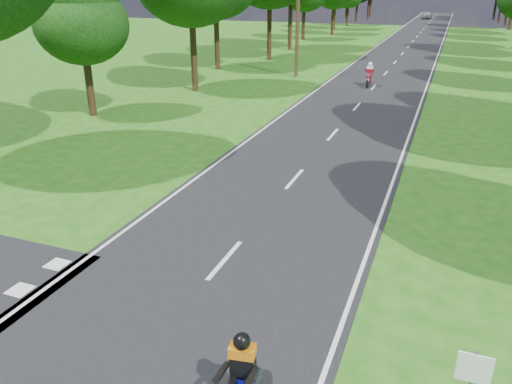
% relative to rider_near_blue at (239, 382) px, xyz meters
% --- Properties ---
extents(ground, '(160.00, 160.00, 0.00)m').
position_rel_rider_near_blue_xyz_m(ground, '(-2.28, 2.46, -0.79)').
color(ground, '#1D5613').
rests_on(ground, ground).
extents(main_road, '(7.00, 140.00, 0.02)m').
position_rel_rider_near_blue_xyz_m(main_road, '(-2.28, 52.46, -0.78)').
color(main_road, black).
rests_on(main_road, ground).
extents(road_markings, '(7.40, 140.00, 0.01)m').
position_rel_rider_near_blue_xyz_m(road_markings, '(-2.42, 50.58, -0.76)').
color(road_markings, silver).
rests_on(road_markings, main_road).
extents(telegraph_pole, '(1.20, 0.26, 8.00)m').
position_rel_rider_near_blue_xyz_m(telegraph_pole, '(-8.28, 30.46, 3.28)').
color(telegraph_pole, '#382616').
rests_on(telegraph_pole, ground).
extents(rider_near_blue, '(0.90, 1.91, 1.53)m').
position_rel_rider_near_blue_xyz_m(rider_near_blue, '(0.00, 0.00, 0.00)').
color(rider_near_blue, '#0B0C7D').
rests_on(rider_near_blue, main_road).
extents(rider_far_red, '(0.74, 1.91, 1.56)m').
position_rel_rider_near_blue_xyz_m(rider_far_red, '(-2.68, 28.69, 0.01)').
color(rider_far_red, maroon).
rests_on(rider_far_red, main_road).
extents(distant_car, '(1.74, 4.18, 1.41)m').
position_rel_rider_near_blue_xyz_m(distant_car, '(-3.31, 99.83, -0.06)').
color(distant_car, '#AAADB1').
rests_on(distant_car, main_road).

